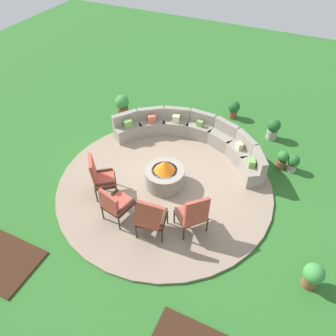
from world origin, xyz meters
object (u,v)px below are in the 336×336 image
(lounge_chair_back_left, at_px, (150,217))
(potted_plant_1, at_px, (293,163))
(potted_plant_4, at_px, (273,128))
(lounge_chair_front_right, at_px, (115,203))
(lounge_chair_back_right, at_px, (193,214))
(potted_plant_2, at_px, (122,104))
(fire_pit, at_px, (165,175))
(potted_plant_0, at_px, (234,108))
(potted_plant_5, at_px, (313,275))
(potted_plant_3, at_px, (282,159))
(lounge_chair_front_left, at_px, (100,176))
(curved_stone_bench, at_px, (194,136))

(lounge_chair_back_left, height_order, potted_plant_1, lounge_chair_back_left)
(lounge_chair_back_left, height_order, potted_plant_4, lounge_chair_back_left)
(lounge_chair_front_right, bearing_deg, potted_plant_1, 57.77)
(lounge_chair_back_right, relative_size, potted_plant_1, 2.19)
(potted_plant_2, bearing_deg, potted_plant_4, 9.10)
(fire_pit, relative_size, potted_plant_0, 1.69)
(potted_plant_2, height_order, potted_plant_5, potted_plant_2)
(lounge_chair_back_right, relative_size, potted_plant_3, 2.08)
(lounge_chair_front_left, bearing_deg, lounge_chair_back_right, 50.77)
(potted_plant_2, bearing_deg, lounge_chair_front_right, -60.81)
(potted_plant_1, bearing_deg, lounge_chair_front_right, -134.16)
(lounge_chair_front_left, relative_size, potted_plant_0, 1.98)
(lounge_chair_front_right, relative_size, potted_plant_1, 2.03)
(lounge_chair_back_right, bearing_deg, lounge_chair_back_left, 163.68)
(lounge_chair_back_right, height_order, potted_plant_4, lounge_chair_back_right)
(potted_plant_1, bearing_deg, potted_plant_5, -74.64)
(potted_plant_2, distance_m, potted_plant_3, 5.23)
(potted_plant_1, bearing_deg, curved_stone_bench, -176.55)
(lounge_chair_back_right, xyz_separation_m, potted_plant_5, (2.55, -0.22, -0.27))
(fire_pit, height_order, lounge_chair_front_right, lounge_chair_front_right)
(lounge_chair_back_right, relative_size, potted_plant_4, 1.64)
(potted_plant_0, bearing_deg, curved_stone_bench, -107.26)
(lounge_chair_back_right, height_order, potted_plant_1, lounge_chair_back_right)
(fire_pit, distance_m, curved_stone_bench, 1.80)
(lounge_chair_back_right, distance_m, potted_plant_2, 5.15)
(lounge_chair_back_right, bearing_deg, potted_plant_2, 89.62)
(curved_stone_bench, xyz_separation_m, potted_plant_1, (2.77, 0.17, -0.10))
(fire_pit, height_order, potted_plant_2, fire_pit)
(lounge_chair_front_right, height_order, potted_plant_0, lounge_chair_front_right)
(potted_plant_5, bearing_deg, fire_pit, 161.47)
(lounge_chair_front_left, distance_m, potted_plant_4, 5.26)
(potted_plant_4, bearing_deg, potted_plant_1, -56.32)
(fire_pit, bearing_deg, potted_plant_1, 34.77)
(potted_plant_0, xyz_separation_m, potted_plant_1, (2.17, -1.78, -0.06))
(potted_plant_0, distance_m, potted_plant_1, 2.81)
(potted_plant_4, bearing_deg, lounge_chair_back_left, -109.41)
(lounge_chair_front_left, relative_size, lounge_chair_back_left, 0.97)
(lounge_chair_back_left, relative_size, potted_plant_4, 1.80)
(potted_plant_2, height_order, potted_plant_4, potted_plant_2)
(potted_plant_3, height_order, potted_plant_5, potted_plant_5)
(lounge_chair_front_left, xyz_separation_m, potted_plant_1, (4.08, 2.90, -0.37))
(fire_pit, relative_size, potted_plant_1, 2.00)
(potted_plant_5, bearing_deg, potted_plant_1, 105.36)
(lounge_chair_back_right, bearing_deg, potted_plant_4, 29.71)
(potted_plant_3, distance_m, potted_plant_5, 3.44)
(potted_plant_0, xyz_separation_m, potted_plant_2, (-3.33, -1.34, 0.04))
(lounge_chair_back_left, relative_size, potted_plant_1, 2.40)
(potted_plant_2, bearing_deg, potted_plant_5, -29.77)
(potted_plant_1, bearing_deg, potted_plant_2, 175.44)
(lounge_chair_back_left, height_order, lounge_chair_back_right, lounge_chair_back_left)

